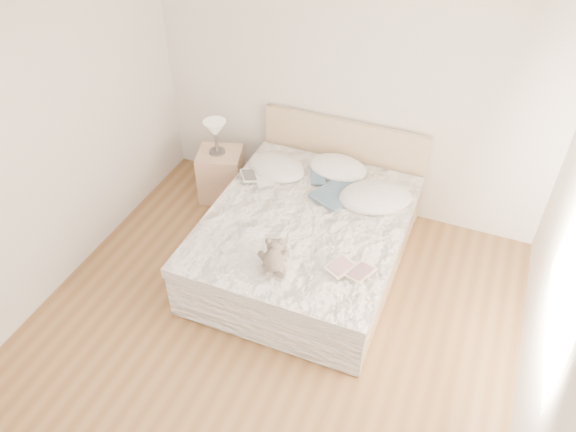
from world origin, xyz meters
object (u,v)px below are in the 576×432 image
at_px(table_lamp, 215,131).
at_px(teddy_bear, 273,266).
at_px(photo_book, 257,178).
at_px(nightstand, 221,175).
at_px(childrens_book, 350,270).
at_px(bed, 308,236).

relative_size(table_lamp, teddy_bear, 1.20).
distance_m(photo_book, teddy_bear, 1.22).
bearing_deg(photo_book, nightstand, 114.44).
relative_size(photo_book, childrens_book, 0.94).
distance_m(nightstand, photo_book, 0.77).
bearing_deg(table_lamp, teddy_bear, -48.19).
bearing_deg(childrens_book, photo_book, 167.96).
distance_m(table_lamp, teddy_bear, 1.87).
height_order(nightstand, childrens_book, childrens_book).
relative_size(bed, teddy_bear, 6.93).
bearing_deg(childrens_book, table_lamp, 169.76).
bearing_deg(table_lamp, nightstand, -7.62).
bearing_deg(nightstand, photo_book, -29.85).
xyz_separation_m(bed, photo_book, (-0.64, 0.26, 0.32)).
relative_size(nightstand, teddy_bear, 1.81).
bearing_deg(teddy_bear, nightstand, 106.45).
xyz_separation_m(bed, table_lamp, (-1.25, 0.60, 0.52)).
distance_m(nightstand, teddy_bear, 1.88).
bearing_deg(teddy_bear, photo_book, 96.08).
relative_size(nightstand, childrens_book, 1.64).
xyz_separation_m(bed, childrens_book, (0.57, -0.58, 0.32)).
relative_size(table_lamp, childrens_book, 1.08).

